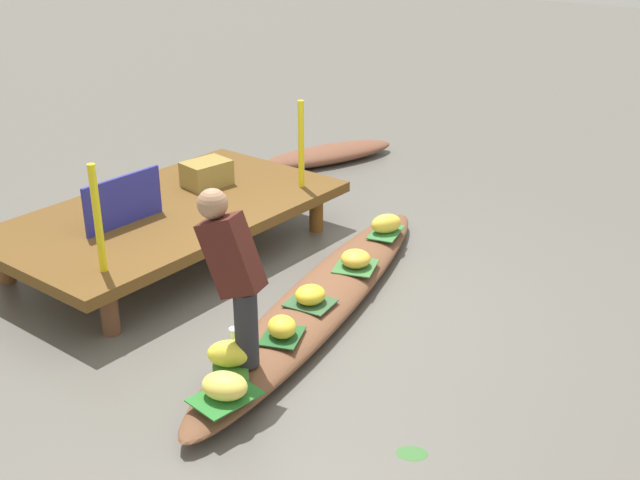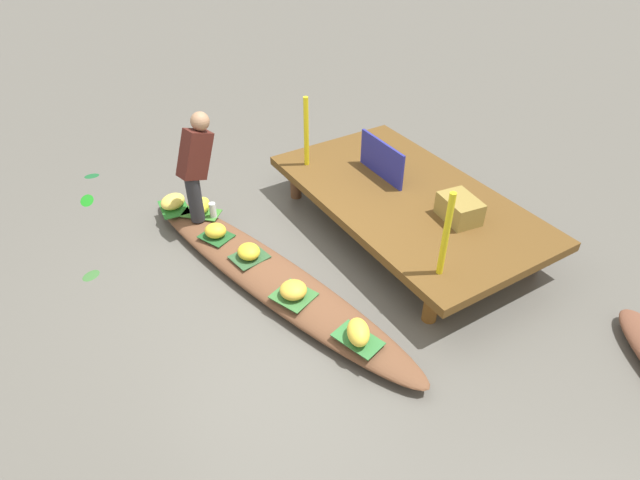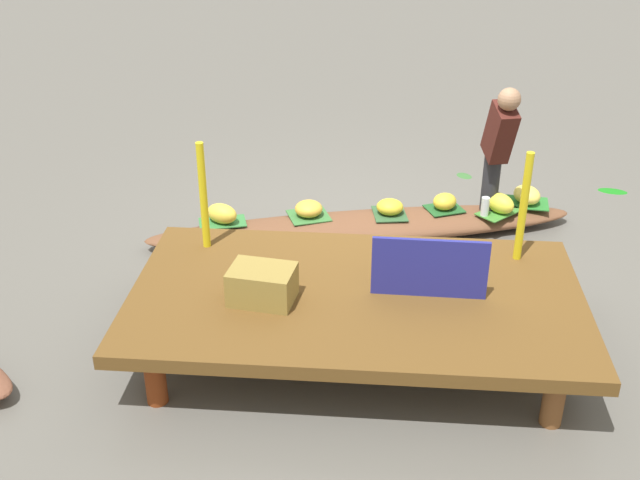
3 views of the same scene
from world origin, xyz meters
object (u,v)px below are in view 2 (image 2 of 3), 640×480
(banana_bunch_3, at_px, (293,290))
(banana_bunch_0, at_px, (173,201))
(banana_bunch_1, at_px, (249,251))
(water_bottle, at_px, (213,210))
(produce_crate, at_px, (459,209))
(vendor_boat, at_px, (267,275))
(banana_bunch_4, at_px, (215,231))
(vendor_person, at_px, (196,163))
(banana_bunch_5, at_px, (200,207))
(banana_bunch_2, at_px, (358,332))
(market_banner, at_px, (382,159))

(banana_bunch_3, bearing_deg, banana_bunch_0, -167.42)
(banana_bunch_1, height_order, water_bottle, water_bottle)
(banana_bunch_0, xyz_separation_m, banana_bunch_1, (1.31, 0.35, -0.01))
(water_bottle, xyz_separation_m, produce_crate, (1.76, 2.05, 0.30))
(vendor_boat, xyz_separation_m, banana_bunch_1, (-0.24, -0.08, 0.18))
(banana_bunch_0, bearing_deg, banana_bunch_4, 14.32)
(vendor_boat, relative_size, banana_bunch_1, 16.11)
(banana_bunch_1, height_order, produce_crate, produce_crate)
(vendor_boat, relative_size, vendor_person, 3.26)
(vendor_boat, relative_size, water_bottle, 21.27)
(banana_bunch_3, relative_size, banana_bunch_5, 0.85)
(banana_bunch_2, height_order, produce_crate, produce_crate)
(vendor_boat, relative_size, banana_bunch_3, 15.57)
(vendor_boat, height_order, vendor_person, vendor_person)
(water_bottle, bearing_deg, vendor_boat, 5.69)
(banana_bunch_0, relative_size, banana_bunch_3, 1.16)
(banana_bunch_3, height_order, produce_crate, produce_crate)
(banana_bunch_4, xyz_separation_m, water_bottle, (-0.36, 0.12, 0.01))
(water_bottle, relative_size, produce_crate, 0.43)
(banana_bunch_4, bearing_deg, vendor_person, 175.53)
(banana_bunch_3, relative_size, market_banner, 0.32)
(produce_crate, bearing_deg, banana_bunch_2, -69.56)
(vendor_boat, xyz_separation_m, market_banner, (-0.50, 1.78, 0.59))
(banana_bunch_0, distance_m, produce_crate, 3.24)
(banana_bunch_1, relative_size, banana_bunch_3, 0.97)
(market_banner, bearing_deg, banana_bunch_1, -80.87)
(vendor_boat, distance_m, banana_bunch_3, 0.54)
(market_banner, bearing_deg, produce_crate, 8.84)
(banana_bunch_1, bearing_deg, banana_bunch_3, 7.94)
(banana_bunch_4, bearing_deg, vendor_boat, 17.15)
(banana_bunch_5, xyz_separation_m, produce_crate, (1.91, 2.14, 0.30))
(banana_bunch_3, bearing_deg, banana_bunch_2, 14.74)
(banana_bunch_1, bearing_deg, banana_bunch_2, 11.43)
(water_bottle, bearing_deg, banana_bunch_4, -18.60)
(banana_bunch_1, distance_m, produce_crate, 2.23)
(banana_bunch_4, bearing_deg, banana_bunch_3, 11.47)
(banana_bunch_1, xyz_separation_m, banana_bunch_4, (-0.51, -0.15, 0.00))
(banana_bunch_0, relative_size, banana_bunch_1, 1.20)
(banana_bunch_0, distance_m, banana_bunch_1, 1.35)
(banana_bunch_5, bearing_deg, banana_bunch_3, 7.35)
(vendor_boat, bearing_deg, vendor_person, 176.08)
(market_banner, height_order, produce_crate, market_banner)
(vendor_person, relative_size, produce_crate, 2.80)
(banana_bunch_3, bearing_deg, market_banner, 119.87)
(banana_bunch_0, xyz_separation_m, banana_bunch_2, (2.83, 0.66, 0.01))
(banana_bunch_4, bearing_deg, banana_bunch_0, -165.68)
(banana_bunch_2, xyz_separation_m, water_bottle, (-2.40, -0.34, 0.00))
(vendor_boat, bearing_deg, banana_bunch_5, 175.78)
(banana_bunch_3, height_order, banana_bunch_4, banana_bunch_4)
(banana_bunch_4, distance_m, produce_crate, 2.60)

